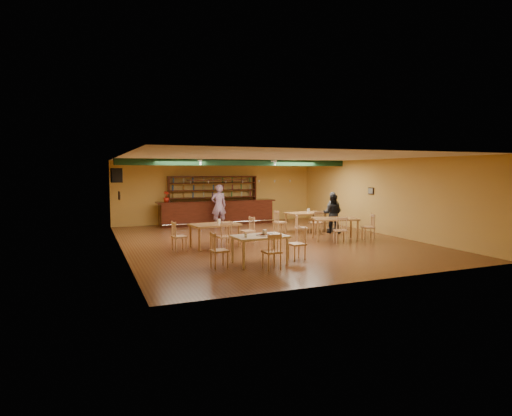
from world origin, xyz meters
name	(u,v)px	position (x,y,z in m)	size (l,w,h in m)	color
floor	(266,241)	(0.00, 0.00, 0.00)	(12.00, 12.00, 0.00)	#5A3019
ceiling_beam	(239,163)	(0.00, 2.80, 2.87)	(10.00, 0.30, 0.25)	black
track_rail_left	(194,161)	(-1.80, 3.40, 2.94)	(0.05, 2.50, 0.05)	white
track_rail_right	(264,162)	(1.40, 3.40, 2.94)	(0.05, 2.50, 0.05)	white
ac_unit	(117,175)	(-4.80, 4.20, 2.35)	(0.34, 0.70, 0.48)	white
picture_left	(119,196)	(-4.97, 1.00, 1.70)	(0.04, 0.34, 0.28)	black
picture_right	(371,191)	(4.97, 0.50, 1.70)	(0.04, 0.34, 0.28)	black
bar_counter	(217,213)	(-0.27, 5.15, 0.56)	(5.65, 0.85, 1.13)	black
back_bar_hutch	(213,200)	(-0.27, 5.78, 1.14)	(4.37, 0.40, 2.28)	black
poinsettia	(166,197)	(-2.65, 5.15, 1.37)	(0.27, 0.27, 0.49)	#B51F10
dining_table_b	(305,222)	(2.48, 1.56, 0.40)	(1.59, 0.95, 0.80)	olive
dining_table_c	(215,236)	(-2.09, -0.54, 0.39)	(1.57, 0.94, 0.78)	olive
dining_table_d	(335,229)	(2.43, -0.75, 0.40)	(1.61, 0.96, 0.80)	olive
near_table	(260,250)	(-1.67, -3.38, 0.39)	(1.44, 0.93, 0.77)	beige
pizza_tray	(263,235)	(-1.57, -3.38, 0.78)	(0.40, 0.40, 0.01)	silver
parmesan_shaker	(246,235)	(-2.13, -3.53, 0.83)	(0.07, 0.07, 0.11)	#EAE5C6
napkin_stack	(269,233)	(-1.31, -3.17, 0.79)	(0.20, 0.15, 0.03)	white
pizza_server	(268,234)	(-1.41, -3.33, 0.79)	(0.32, 0.09, 0.00)	silver
side_plate	(282,235)	(-1.10, -3.59, 0.78)	(0.22, 0.22, 0.01)	white
patron_bar	(219,206)	(-0.44, 4.33, 0.96)	(0.70, 0.46, 1.92)	purple
patron_right_a	(332,214)	(3.28, 0.76, 0.79)	(0.77, 0.60, 1.58)	black
patron_right_b	(333,211)	(3.63, 1.25, 0.82)	(0.97, 0.40, 1.65)	gray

